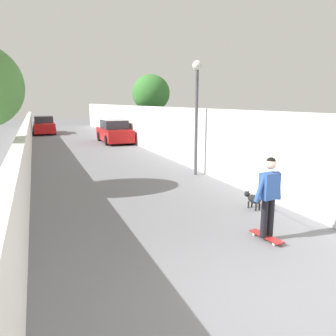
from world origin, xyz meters
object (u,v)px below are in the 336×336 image
Objects in this scene: dog at (253,199)px; skateboard at (266,237)px; person_skateboarder at (269,191)px; tree_right_mid at (151,93)px; car_far at (44,125)px; car_near at (114,132)px; lamp_post at (197,98)px.

skateboard is at bearing 151.18° from dog.
tree_right_mid is at bearing -11.54° from person_skateboarder.
person_skateboarder is at bearing 123.69° from skateboard.
dog is at bearing -28.82° from person_skateboarder.
dog is at bearing 170.62° from tree_right_mid.
skateboard is 25.88m from car_far.
tree_right_mid reaches higher than car_far.
dog is (1.73, -0.95, -0.76)m from person_skateboarder.
skateboard is 0.40× the size of dog.
car_near is 9.55m from car_far.
dog is at bearing -169.47° from car_far.
person_skateboarder reaches higher than skateboard.
lamp_post is 0.99× the size of car_near.
car_near is (15.38, 0.15, 0.44)m from dog.
tree_right_mid is 15.84m from dog.
person_skateboarder is 0.37× the size of car_far.
lamp_post is (-11.10, 2.08, -0.44)m from tree_right_mid.
lamp_post is 2.06× the size of dog.
skateboard is (-5.95, 1.40, -2.84)m from lamp_post.
tree_right_mid is 17.56m from person_skateboarder.
person_skateboarder is at bearing 151.18° from dog.
lamp_post is 4.99m from dog.
person_skateboarder is (-0.00, 0.00, 0.97)m from skateboard.
tree_right_mid is 1.09× the size of car_near.
skateboard is 0.97m from person_skateboarder.
person_skateboarder is at bearing 166.78° from lamp_post.
lamp_post is at bearing -6.06° from dog.
person_skateboarder is (-17.05, 3.48, -2.31)m from tree_right_mid.
lamp_post reaches higher than dog.
skateboard is at bearing 166.78° from lamp_post.
skateboard is 17.14m from car_near.
person_skateboarder is at bearing -172.24° from car_far.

